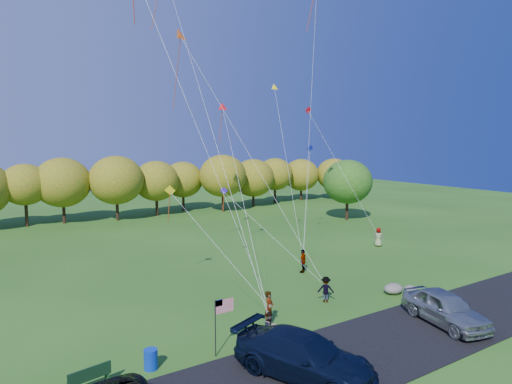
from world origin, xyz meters
TOP-DOWN VIEW (x-y plane):
  - ground at (0.00, 0.00)m, footprint 140.00×140.00m
  - asphalt_lane at (0.00, -4.00)m, footprint 44.00×6.00m
  - treeline at (0.09, 35.56)m, footprint 76.23×28.11m
  - minivan_navy at (-4.10, -4.34)m, footprint 4.70×6.75m
  - minivan_silver at (5.77, -4.19)m, footprint 3.24×5.59m
  - flyer_a at (-2.21, 0.96)m, footprint 0.82×0.78m
  - flyer_b at (-3.39, -0.80)m, footprint 0.75×0.59m
  - flyer_c at (2.70, 1.94)m, footprint 1.17×1.13m
  - flyer_d at (5.44, 7.56)m, footprint 1.10×0.94m
  - flyer_e at (16.59, 10.25)m, footprint 0.97×1.02m
  - park_bench at (-11.88, -0.38)m, footprint 1.77×0.58m
  - trash_barrel at (-9.24, -0.11)m, footprint 0.60×0.60m
  - flag_assembly at (-6.02, -0.62)m, footprint 1.00×0.65m
  - boulder_near at (7.39, 0.67)m, footprint 1.35×1.06m
  - boulder_far at (8.48, 0.22)m, footprint 0.92×0.77m
  - kites_aloft at (1.59, 13.95)m, footprint 19.80×10.16m

SIDE VIEW (x-z plane):
  - ground at x=0.00m, z-range 0.00..0.00m
  - asphalt_lane at x=0.00m, z-range 0.00..0.06m
  - boulder_far at x=8.48m, z-range 0.00..0.48m
  - boulder_near at x=7.39m, z-range 0.00..0.67m
  - trash_barrel at x=-9.24m, z-range 0.00..0.90m
  - park_bench at x=-11.88m, z-range 0.03..1.02m
  - flyer_b at x=-3.39m, z-range 0.00..1.54m
  - flyer_c at x=2.70m, z-range 0.00..1.60m
  - flyer_e at x=16.59m, z-range 0.00..1.75m
  - flyer_d at x=5.44m, z-range 0.00..1.78m
  - flyer_a at x=-2.21m, z-range 0.00..1.88m
  - minivan_silver at x=5.77m, z-range 0.06..1.85m
  - minivan_navy at x=-4.10m, z-range 0.06..1.87m
  - flag_assembly at x=-6.02m, z-range 0.69..3.39m
  - treeline at x=0.09m, z-range 0.54..8.78m
  - kites_aloft at x=1.59m, z-range 8.77..27.41m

